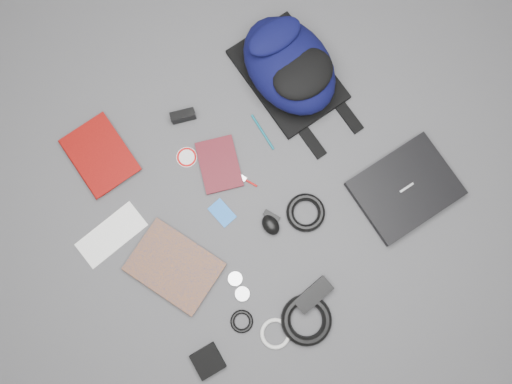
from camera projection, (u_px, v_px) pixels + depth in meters
ground at (256, 193)px, 1.76m from camera, size 4.00×4.00×0.00m
backpack at (289, 66)px, 1.74m from camera, size 0.31×0.45×0.18m
laptop at (405, 188)px, 1.74m from camera, size 0.35×0.28×0.03m
textbook_red at (77, 171)px, 1.76m from camera, size 0.20×0.26×0.03m
comic_book at (157, 293)px, 1.69m from camera, size 0.30×0.35×0.02m
envelope at (111, 235)px, 1.73m from camera, size 0.25×0.12×0.00m
dvd_case at (219, 165)px, 1.77m from camera, size 0.20×0.23×0.02m
compact_camera at (183, 116)px, 1.78m from camera, size 0.09×0.06×0.05m
sticker_disc at (187, 157)px, 1.78m from camera, size 0.09×0.09×0.00m
pen_teal at (263, 132)px, 1.79m from camera, size 0.02×0.15×0.01m
pen_red at (241, 177)px, 1.76m from camera, size 0.06×0.12×0.01m
id_badge at (222, 213)px, 1.74m from camera, size 0.07×0.10×0.00m
usb_black at (272, 216)px, 1.74m from camera, size 0.04×0.06×0.01m
usb_silver at (241, 177)px, 1.76m from camera, size 0.03×0.04×0.01m
mouse at (271, 225)px, 1.72m from camera, size 0.06×0.08×0.04m
headphone_left at (235, 279)px, 1.70m from camera, size 0.06×0.06×0.01m
headphone_right at (242, 294)px, 1.70m from camera, size 0.06×0.06×0.01m
cable_coil at (306, 213)px, 1.73m from camera, size 0.16×0.16×0.03m
power_brick at (313, 295)px, 1.69m from camera, size 0.14×0.07×0.03m
power_cord_coil at (306, 320)px, 1.67m from camera, size 0.21×0.21×0.03m
pouch at (208, 361)px, 1.66m from camera, size 0.10×0.10×0.02m
earbud_coil at (242, 321)px, 1.68m from camera, size 0.10×0.10×0.01m
white_cable_coil at (275, 334)px, 1.67m from camera, size 0.11×0.11×0.01m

